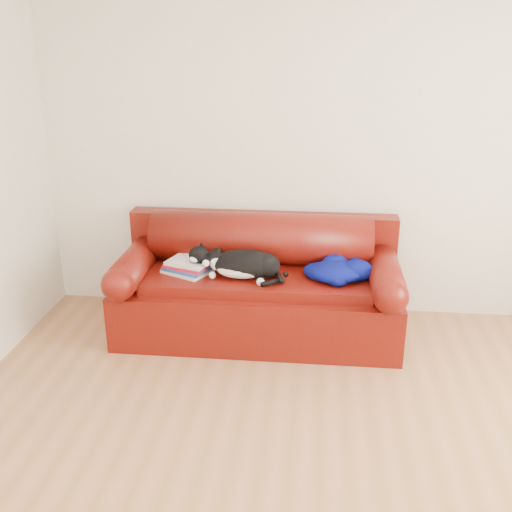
{
  "coord_description": "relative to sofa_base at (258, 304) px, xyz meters",
  "views": [
    {
      "loc": [
        -0.06,
        -2.62,
        2.19
      ],
      "look_at": [
        -0.48,
        1.35,
        0.68
      ],
      "focal_mm": 42.0,
      "sensor_mm": 36.0,
      "label": 1
    }
  ],
  "objects": [
    {
      "name": "ground",
      "position": [
        0.48,
        -1.49,
        -0.24
      ],
      "size": [
        4.5,
        4.5,
        0.0
      ],
      "primitive_type": "plane",
      "color": "olive",
      "rests_on": "ground"
    },
    {
      "name": "room_shell",
      "position": [
        0.61,
        -1.48,
        1.43
      ],
      "size": [
        4.52,
        4.02,
        2.61
      ],
      "color": "beige",
      "rests_on": "ground"
    },
    {
      "name": "sofa_base",
      "position": [
        0.0,
        0.0,
        0.0
      ],
      "size": [
        2.1,
        0.9,
        0.5
      ],
      "color": "#410208",
      "rests_on": "ground"
    },
    {
      "name": "sofa_back",
      "position": [
        0.0,
        0.24,
        0.3
      ],
      "size": [
        2.1,
        1.01,
        0.88
      ],
      "color": "#410208",
      "rests_on": "ground"
    },
    {
      "name": "book_stack",
      "position": [
        -0.52,
        -0.06,
        0.31
      ],
      "size": [
        0.4,
        0.37,
        0.1
      ],
      "rotation": [
        0.0,
        0.0,
        -0.39
      ],
      "color": "beige",
      "rests_on": "sofa_base"
    },
    {
      "name": "cat",
      "position": [
        -0.09,
        -0.11,
        0.36
      ],
      "size": [
        0.7,
        0.34,
        0.26
      ],
      "rotation": [
        0.0,
        0.0,
        -0.15
      ],
      "color": "black",
      "rests_on": "sofa_base"
    },
    {
      "name": "blanket",
      "position": [
        0.59,
        -0.06,
        0.33
      ],
      "size": [
        0.58,
        0.48,
        0.15
      ],
      "rotation": [
        0.0,
        0.0,
        0.42
      ],
      "color": "#030244",
      "rests_on": "sofa_base"
    }
  ]
}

